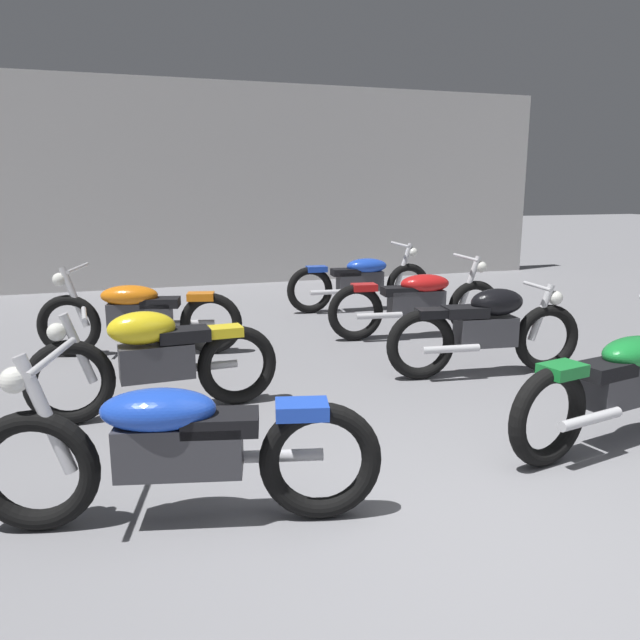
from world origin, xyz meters
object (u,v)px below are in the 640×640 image
at_px(motorcycle_left_row_0, 177,445).
at_px(motorcycle_left_row_2, 139,314).
at_px(motorcycle_right_row_0, 625,382).
at_px(motorcycle_right_row_3, 361,280).
at_px(motorcycle_right_row_2, 417,301).
at_px(motorcycle_left_row_1, 155,359).
at_px(motorcycle_right_row_1, 487,329).

distance_m(motorcycle_left_row_0, motorcycle_left_row_2, 3.66).
distance_m(motorcycle_left_row_0, motorcycle_right_row_0, 3.10).
bearing_deg(motorcycle_right_row_0, motorcycle_right_row_3, 89.43).
bearing_deg(motorcycle_left_row_2, motorcycle_right_row_2, -3.93).
bearing_deg(motorcycle_right_row_3, motorcycle_right_row_0, -90.57).
height_order(motorcycle_left_row_2, motorcycle_right_row_2, same).
height_order(motorcycle_left_row_1, motorcycle_right_row_0, motorcycle_right_row_0).
distance_m(motorcycle_left_row_0, motorcycle_right_row_3, 6.07).
bearing_deg(motorcycle_left_row_1, motorcycle_left_row_0, -90.31).
bearing_deg(motorcycle_right_row_0, motorcycle_left_row_1, 152.21).
height_order(motorcycle_left_row_1, motorcycle_right_row_3, motorcycle_right_row_3).
height_order(motorcycle_left_row_2, motorcycle_right_row_3, same).
bearing_deg(motorcycle_left_row_2, motorcycle_right_row_3, 25.75).
bearing_deg(motorcycle_right_row_2, motorcycle_right_row_1, -92.85).
relative_size(motorcycle_left_row_1, motorcycle_right_row_2, 0.91).
height_order(motorcycle_right_row_0, motorcycle_right_row_3, same).
height_order(motorcycle_right_row_2, motorcycle_right_row_3, same).
height_order(motorcycle_left_row_0, motorcycle_left_row_1, motorcycle_left_row_0).
bearing_deg(motorcycle_left_row_0, motorcycle_right_row_2, 47.32).
distance_m(motorcycle_left_row_0, motorcycle_right_row_2, 4.67).
bearing_deg(motorcycle_right_row_3, motorcycle_left_row_1, -132.46).
xyz_separation_m(motorcycle_left_row_1, motorcycle_right_row_2, (3.16, 1.68, -0.01)).
height_order(motorcycle_left_row_2, motorcycle_right_row_1, motorcycle_left_row_2).
distance_m(motorcycle_left_row_1, motorcycle_right_row_3, 4.65).
bearing_deg(motorcycle_right_row_0, motorcycle_left_row_0, -177.58).
bearing_deg(motorcycle_left_row_1, motorcycle_right_row_3, 47.54).
height_order(motorcycle_left_row_1, motorcycle_left_row_2, motorcycle_left_row_2).
bearing_deg(motorcycle_right_row_2, motorcycle_right_row_3, 90.62).
distance_m(motorcycle_right_row_1, motorcycle_right_row_2, 1.60).
distance_m(motorcycle_left_row_1, motorcycle_right_row_2, 3.58).
height_order(motorcycle_left_row_1, motorcycle_right_row_1, same).
relative_size(motorcycle_right_row_0, motorcycle_right_row_2, 0.99).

